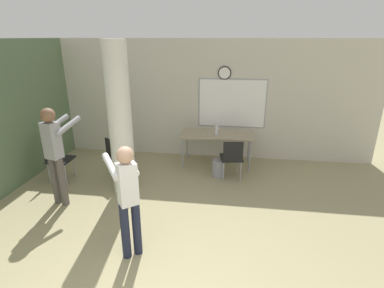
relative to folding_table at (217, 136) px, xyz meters
The scene contains 10 objects.
wall_back 0.98m from the folding_table, 121.15° to the left, with size 8.00×0.15×2.80m.
support_pillar 2.34m from the folding_table, 137.90° to the right, with size 0.42×0.42×2.80m.
folding_table is the anchor object (origin of this frame).
bottle_on_table 0.18m from the folding_table, 91.57° to the right, with size 0.08×0.08×0.29m.
waste_bin 0.81m from the folding_table, 81.89° to the right, with size 0.27×0.27×0.38m.
chair_near_pillar 2.23m from the folding_table, 154.76° to the right, with size 0.62×0.62×0.87m.
chair_table_right 0.82m from the folding_table, 63.03° to the right, with size 0.51×0.51×0.87m.
chair_by_left_wall 3.43m from the folding_table, 158.90° to the right, with size 0.45×0.45×0.87m.
person_watching_back 3.37m from the folding_table, 141.50° to the right, with size 0.52×0.69×1.75m.
person_playing_front 3.36m from the folding_table, 106.44° to the right, with size 0.59×0.62×1.58m.
Camera 1 is at (0.72, -2.00, 2.83)m, focal length 28.00 mm.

